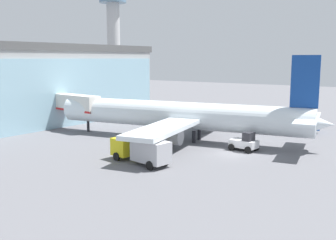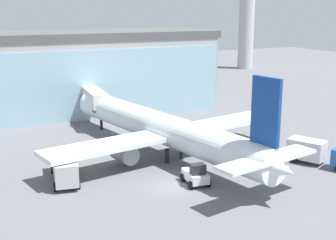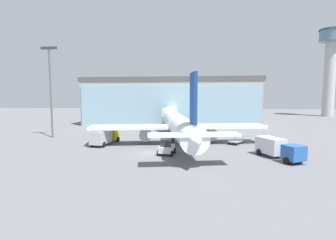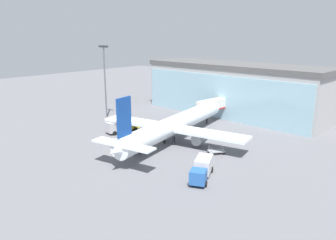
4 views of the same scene
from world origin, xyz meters
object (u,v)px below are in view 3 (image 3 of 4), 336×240
catering_truck (105,136)px  fuel_truck (277,148)px  safety_cone_nose (171,150)px  baggage_cart (236,141)px  safety_cone_wingtip (112,139)px  airplane (178,124)px  control_tower (330,61)px  apron_light_mast (50,84)px  pushback_tug (167,148)px  jet_bridge (171,113)px

catering_truck → fuel_truck: (26.72, -7.64, 0.00)m
catering_truck → safety_cone_nose: catering_truck is taller
baggage_cart → catering_truck: bearing=-47.0°
baggage_cart → safety_cone_wingtip: baggage_cart is taller
airplane → safety_cone_wingtip: airplane is taller
safety_cone_nose → safety_cone_wingtip: (-11.84, 9.00, 0.00)m
control_tower → safety_cone_nose: bearing=-129.2°
apron_light_mast → airplane: 26.81m
catering_truck → pushback_tug: bearing=-110.2°
apron_light_mast → safety_cone_nose: (24.91, -11.33, -10.46)m
airplane → fuel_truck: airplane is taller
jet_bridge → apron_light_mast: bearing=130.2°
jet_bridge → apron_light_mast: 28.59m
control_tower → airplane: size_ratio=0.87×
apron_light_mast → fuel_truck: bearing=-19.3°
control_tower → apron_light_mast: 100.83m
control_tower → jet_bridge: bearing=-144.1°
catering_truck → control_tower: bearing=-36.8°
fuel_truck → control_tower: bearing=125.3°
jet_bridge → safety_cone_nose: 27.37m
pushback_tug → safety_cone_nose: (0.49, 1.60, -0.70)m
pushback_tug → airplane: bearing=0.6°
fuel_truck → safety_cone_nose: size_ratio=13.74×
control_tower → safety_cone_wingtip: control_tower is taller
airplane → catering_truck: size_ratio=5.11×
baggage_cart → jet_bridge: bearing=-109.5°
pushback_tug → fuel_truck: bearing=-86.2°
apron_light_mast → pushback_tug: size_ratio=5.29×
jet_bridge → airplane: bearing=-166.4°
jet_bridge → pushback_tug: 28.84m
jet_bridge → safety_cone_nose: bearing=-170.0°
apron_light_mast → catering_truck: size_ratio=2.38×
apron_light_mast → pushback_tug: bearing=-27.9°
jet_bridge → baggage_cart: bearing=-141.2°
apron_light_mast → catering_truck: 17.11m
jet_bridge → pushback_tug: (1.47, -28.63, -3.12)m
airplane → catering_truck: (-12.59, -2.79, -1.87)m
safety_cone_nose → catering_truck: bearing=157.0°
control_tower → catering_truck: 96.27m
apron_light_mast → safety_cone_nose: size_ratio=32.73×
catering_truck → safety_cone_wingtip: catering_truck is taller
baggage_cart → pushback_tug: pushback_tug is taller
apron_light_mast → safety_cone_wingtip: apron_light_mast is taller
jet_bridge → apron_light_mast: (-22.95, -15.70, 6.64)m
control_tower → safety_cone_nose: (-56.74, -69.53, -21.13)m
airplane → safety_cone_nose: (-0.63, -7.88, -3.06)m
jet_bridge → safety_cone_wingtip: bearing=157.2°
pushback_tug → safety_cone_wingtip: 15.54m
airplane → fuel_truck: bearing=-136.3°
control_tower → baggage_cart: control_tower is taller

